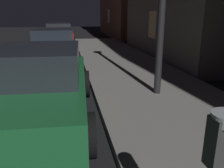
{
  "coord_description": "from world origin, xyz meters",
  "views": [
    {
      "loc": [
        3.42,
        -0.58,
        2.0
      ],
      "look_at": [
        3.95,
        2.18,
        1.15
      ],
      "focal_mm": 36.97,
      "sensor_mm": 36.0,
      "label": 1
    }
  ],
  "objects_px": {
    "car_green": "(39,86)",
    "car_blue": "(54,46)",
    "car_red": "(59,34)",
    "parking_meter": "(221,166)"
  },
  "relations": [
    {
      "from": "car_green",
      "to": "car_blue",
      "type": "relative_size",
      "value": 1.03
    },
    {
      "from": "car_green",
      "to": "car_red",
      "type": "xyz_separation_m",
      "value": [
        0.0,
        12.29,
        0.0
      ]
    },
    {
      "from": "parking_meter",
      "to": "car_red",
      "type": "relative_size",
      "value": 0.3
    },
    {
      "from": "car_green",
      "to": "car_blue",
      "type": "bearing_deg",
      "value": 90.01
    },
    {
      "from": "car_red",
      "to": "car_green",
      "type": "bearing_deg",
      "value": -90.01
    },
    {
      "from": "car_green",
      "to": "car_red",
      "type": "relative_size",
      "value": 0.95
    },
    {
      "from": "car_green",
      "to": "car_blue",
      "type": "xyz_separation_m",
      "value": [
        -0.0,
        5.58,
        0.01
      ]
    },
    {
      "from": "parking_meter",
      "to": "car_red",
      "type": "height_order",
      "value": "parking_meter"
    },
    {
      "from": "car_red",
      "to": "car_blue",
      "type": "bearing_deg",
      "value": -90.03
    },
    {
      "from": "parking_meter",
      "to": "car_red",
      "type": "xyz_separation_m",
      "value": [
        -1.4,
        15.63,
        -0.46
      ]
    }
  ]
}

